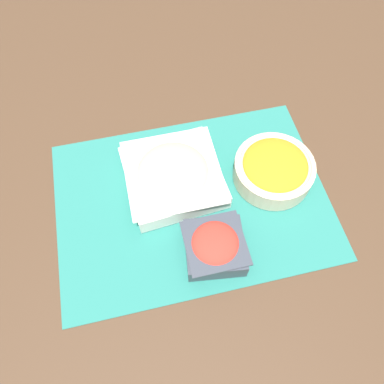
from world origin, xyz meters
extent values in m
plane|color=#422D1E|center=(0.00, 0.00, 0.00)|extent=(3.00, 3.00, 0.00)
cube|color=#236B60|center=(0.00, 0.00, 0.00)|extent=(0.57, 0.41, 0.00)
cube|color=silver|center=(-0.03, 0.05, 0.02)|extent=(0.21, 0.21, 0.04)
cube|color=silver|center=(-0.03, 0.05, 0.05)|extent=(0.20, 0.20, 0.00)
ellipsoid|color=#A8CC7F|center=(-0.03, 0.05, 0.04)|extent=(0.15, 0.15, 0.04)
cylinder|color=beige|center=(0.18, 0.02, 0.03)|extent=(0.17, 0.17, 0.05)
torus|color=beige|center=(0.18, 0.02, 0.05)|extent=(0.17, 0.17, 0.01)
ellipsoid|color=orange|center=(0.18, 0.02, 0.05)|extent=(0.14, 0.14, 0.03)
cube|color=#333842|center=(0.02, -0.13, 0.03)|extent=(0.12, 0.12, 0.04)
cube|color=#333842|center=(0.02, -0.13, 0.05)|extent=(0.11, 0.11, 0.00)
ellipsoid|color=red|center=(0.02, -0.13, 0.05)|extent=(0.09, 0.09, 0.03)
camera|label=1|loc=(-0.08, -0.37, 0.71)|focal=35.00mm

